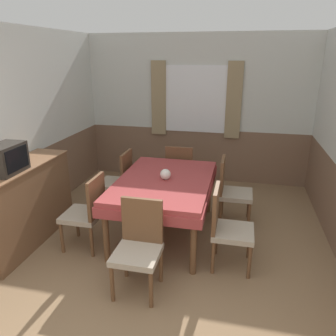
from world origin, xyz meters
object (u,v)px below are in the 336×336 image
Objects in this scene: chair_head_window at (180,171)px; chair_head_near at (139,244)px; chair_left_near at (88,210)px; tv at (6,159)px; chair_left_far at (119,180)px; sideboard at (23,204)px; vase at (165,174)px; chair_right_near at (227,226)px; dining_table at (164,187)px; chair_right_far at (231,189)px.

chair_head_near is (0.00, -2.16, 0.00)m from chair_head_window.
tv is at bearing 107.26° from chair_left_near.
chair_left_far is 0.60× the size of sideboard.
sideboard is 3.53× the size of tv.
tv is at bearing -131.10° from chair_head_window.
tv is at bearing -155.02° from vase.
chair_head_near is at bearing -11.09° from tv.
chair_right_near is 1.00× the size of chair_left_near.
sideboard reaches higher than vase.
chair_left_far is at bearing -62.96° from chair_head_near.
chair_head_near is 0.60× the size of sideboard.
sideboard is (-0.83, -0.05, 0.01)m from chair_left_near.
chair_head_window is 2.54m from tv.
chair_left_far is at bearing -122.43° from chair_right_near.
vase is (-0.80, 0.51, 0.34)m from chair_right_near.
dining_table is 0.98m from chair_right_near.
chair_right_far is (1.63, 1.04, 0.00)m from chair_left_near.
chair_head_window and chair_head_near have the same top height.
chair_head_near is 1.80m from chair_left_far.
vase is (1.67, 0.56, 0.33)m from sideboard.
chair_head_near reaches higher than dining_table.
dining_table is 0.98m from chair_right_far.
chair_head_window is at bearing 90.00° from dining_table.
dining_table is 1.85× the size of chair_left_far.
chair_right_far is at bearing 27.88° from tv.
chair_left_near is (-0.82, -0.52, -0.17)m from dining_table.
chair_head_near is 1.00× the size of chair_left_far.
chair_right_near is at bearing -90.00° from chair_left_near.
tv is (-1.61, -0.77, 0.49)m from dining_table.
chair_right_far is 1.63m from chair_left_far.
dining_table is at bearing -90.00° from chair_head_window.
sideboard is 11.33× the size of vase.
chair_left_near is 6.84× the size of vase.
chair_head_window reaches higher than dining_table.
chair_right_far is (0.82, -0.56, 0.00)m from chair_head_window.
chair_left_far is (-0.82, -0.56, 0.00)m from chair_head_window.
chair_right_near is 0.60× the size of sideboard.
chair_left_far is 2.13× the size of tv.
vase is (0.83, -0.53, 0.34)m from chair_left_far.
dining_table is 0.17m from vase.
chair_right_near is 1.01m from vase.
chair_right_near is 1.63m from chair_left_near.
sideboard is (-2.47, -1.09, 0.01)m from chair_right_far.
chair_head_near is (-0.82, -0.56, 0.00)m from chair_right_near.
chair_head_window is 1.00× the size of chair_head_near.
tv reaches higher than chair_head_near.
dining_table is 1.10m from chair_head_window.
chair_head_near is at bearing -152.96° from chair_left_far.
sideboard is (-1.65, -0.57, -0.16)m from dining_table.
chair_right_far is 1.02m from vase.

